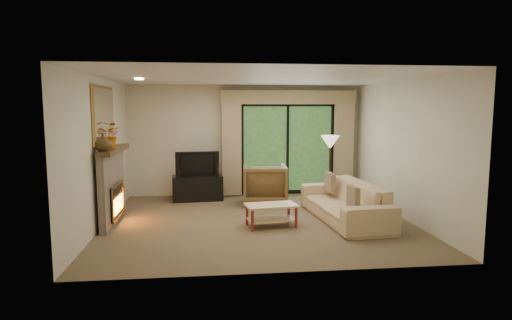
{
  "coord_description": "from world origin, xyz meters",
  "views": [
    {
      "loc": [
        -0.88,
        -7.64,
        2.08
      ],
      "look_at": [
        0.0,
        0.3,
        1.1
      ],
      "focal_mm": 30.0,
      "sensor_mm": 36.0,
      "label": 1
    }
  ],
  "objects": [
    {
      "name": "cornice",
      "position": [
        1.0,
        2.36,
        2.32
      ],
      "size": [
        3.2,
        0.24,
        0.32
      ],
      "primitive_type": "cube",
      "color": "tan",
      "rests_on": "wall_back"
    },
    {
      "name": "vase",
      "position": [
        -2.61,
        -0.4,
        1.52
      ],
      "size": [
        0.29,
        0.29,
        0.3
      ],
      "primitive_type": "imported",
      "rotation": [
        0.0,
        0.0,
        -0.02
      ],
      "color": "#48311A",
      "rests_on": "fireplace"
    },
    {
      "name": "pillow_near",
      "position": [
        1.53,
        -0.8,
        0.59
      ],
      "size": [
        0.12,
        0.37,
        0.36
      ],
      "primitive_type": "cube",
      "rotation": [
        0.0,
        0.0,
        0.08
      ],
      "color": "#533622",
      "rests_on": "sofa"
    },
    {
      "name": "coffee_table",
      "position": [
        0.19,
        -0.39,
        0.2
      ],
      "size": [
        0.95,
        0.61,
        0.4
      ],
      "primitive_type": null,
      "rotation": [
        0.0,
        0.0,
        0.14
      ],
      "color": "beige",
      "rests_on": "floor"
    },
    {
      "name": "armchair",
      "position": [
        0.31,
        1.42,
        0.43
      ],
      "size": [
        1.0,
        1.03,
        0.87
      ],
      "primitive_type": "imported",
      "rotation": [
        0.0,
        0.0,
        3.06
      ],
      "color": "brown",
      "rests_on": "floor"
    },
    {
      "name": "branches",
      "position": [
        -2.61,
        0.12,
        1.6
      ],
      "size": [
        0.49,
        0.45,
        0.46
      ],
      "primitive_type": "imported",
      "rotation": [
        0.0,
        0.0,
        -0.25
      ],
      "color": "#B85908",
      "rests_on": "fireplace"
    },
    {
      "name": "fireplace",
      "position": [
        -2.63,
        0.2,
        0.69
      ],
      "size": [
        0.24,
        1.7,
        1.37
      ],
      "primitive_type": null,
      "color": "slate",
      "rests_on": "floor"
    },
    {
      "name": "wall_right",
      "position": [
        2.75,
        0.0,
        1.3
      ],
      "size": [
        0.0,
        5.0,
        5.0
      ],
      "primitive_type": "plane",
      "rotation": [
        1.57,
        0.0,
        -1.57
      ],
      "color": "beige",
      "rests_on": "ground"
    },
    {
      "name": "tv",
      "position": [
        -1.15,
        1.95,
        0.84
      ],
      "size": [
        0.97,
        0.21,
        0.56
      ],
      "primitive_type": "imported",
      "rotation": [
        0.0,
        0.0,
        0.09
      ],
      "color": "black",
      "rests_on": "media_console"
    },
    {
      "name": "pillow_far",
      "position": [
        1.53,
        0.6,
        0.59
      ],
      "size": [
        0.13,
        0.39,
        0.38
      ],
      "primitive_type": "cube",
      "rotation": [
        0.0,
        0.0,
        0.08
      ],
      "color": "#533622",
      "rests_on": "sofa"
    },
    {
      "name": "mirror",
      "position": [
        -2.71,
        0.2,
        1.95
      ],
      "size": [
        0.07,
        1.45,
        1.02
      ],
      "primitive_type": null,
      "color": "#B98D46",
      "rests_on": "wall_left"
    },
    {
      "name": "sliding_door",
      "position": [
        1.0,
        2.45,
        1.1
      ],
      "size": [
        2.26,
        0.1,
        2.16
      ],
      "primitive_type": null,
      "color": "black",
      "rests_on": "floor"
    },
    {
      "name": "curtain_left",
      "position": [
        -0.35,
        2.34,
        1.2
      ],
      "size": [
        0.45,
        0.18,
        2.35
      ],
      "primitive_type": "cube",
      "color": "tan",
      "rests_on": "floor"
    },
    {
      "name": "wall_back",
      "position": [
        0.0,
        2.5,
        1.3
      ],
      "size": [
        5.0,
        0.0,
        5.0
      ],
      "primitive_type": "plane",
      "rotation": [
        1.57,
        0.0,
        0.0
      ],
      "color": "beige",
      "rests_on": "ground"
    },
    {
      "name": "sofa",
      "position": [
        1.61,
        -0.1,
        0.35
      ],
      "size": [
        1.14,
        2.5,
        0.71
      ],
      "primitive_type": "imported",
      "rotation": [
        0.0,
        0.0,
        -1.49
      ],
      "color": "tan",
      "rests_on": "floor"
    },
    {
      "name": "media_console",
      "position": [
        -1.15,
        1.95,
        0.28
      ],
      "size": [
        1.16,
        0.6,
        0.56
      ],
      "primitive_type": "cube",
      "rotation": [
        0.0,
        0.0,
        0.09
      ],
      "color": "black",
      "rests_on": "floor"
    },
    {
      "name": "floor_lamp",
      "position": [
        1.71,
        1.27,
        0.74
      ],
      "size": [
        0.5,
        0.5,
        1.49
      ],
      "primitive_type": null,
      "rotation": [
        0.0,
        0.0,
        -0.31
      ],
      "color": "beige",
      "rests_on": "floor"
    },
    {
      "name": "curtain_right",
      "position": [
        2.35,
        2.34,
        1.2
      ],
      "size": [
        0.45,
        0.18,
        2.35
      ],
      "primitive_type": "cube",
      "color": "tan",
      "rests_on": "floor"
    },
    {
      "name": "wall_front",
      "position": [
        0.0,
        -2.5,
        1.3
      ],
      "size": [
        5.0,
        0.0,
        5.0
      ],
      "primitive_type": "plane",
      "rotation": [
        -1.57,
        0.0,
        0.0
      ],
      "color": "beige",
      "rests_on": "ground"
    },
    {
      "name": "wall_left",
      "position": [
        -2.75,
        0.0,
        1.3
      ],
      "size": [
        0.0,
        5.0,
        5.0
      ],
      "primitive_type": "plane",
      "rotation": [
        1.57,
        0.0,
        1.57
      ],
      "color": "beige",
      "rests_on": "ground"
    },
    {
      "name": "ceiling",
      "position": [
        0.0,
        0.0,
        2.6
      ],
      "size": [
        5.5,
        5.5,
        0.0
      ],
      "primitive_type": "plane",
      "rotation": [
        3.14,
        0.0,
        0.0
      ],
      "color": "silver",
      "rests_on": "ground"
    },
    {
      "name": "floor",
      "position": [
        0.0,
        0.0,
        0.0
      ],
      "size": [
        5.5,
        5.5,
        0.0
      ],
      "primitive_type": "plane",
      "color": "brown",
      "rests_on": "ground"
    }
  ]
}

